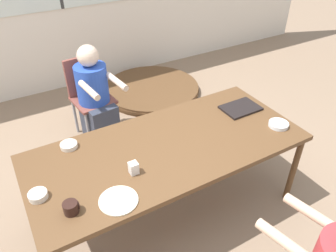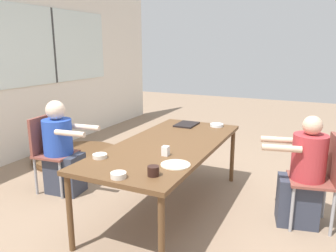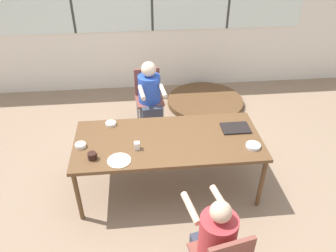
% 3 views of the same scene
% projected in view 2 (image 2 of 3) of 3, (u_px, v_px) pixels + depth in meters
% --- Properties ---
extents(ground_plane, '(16.00, 16.00, 0.00)m').
position_uv_depth(ground_plane, '(168.00, 208.00, 3.45)').
color(ground_plane, '#8C725B').
extents(dining_table, '(2.09, 0.93, 0.71)m').
position_uv_depth(dining_table, '(168.00, 148.00, 3.29)').
color(dining_table, brown).
rests_on(dining_table, ground_plane).
extents(chair_for_woman_green_shirt, '(0.44, 0.44, 0.88)m').
position_uv_depth(chair_for_woman_green_shirt, '(49.00, 147.00, 3.78)').
color(chair_for_woman_green_shirt, brown).
rests_on(chair_for_woman_green_shirt, ground_plane).
extents(chair_for_man_blue_shirt, '(0.47, 0.47, 0.88)m').
position_uv_depth(chair_for_man_blue_shirt, '(323.00, 173.00, 2.99)').
color(chair_for_man_blue_shirt, brown).
rests_on(chair_for_man_blue_shirt, ground_plane).
extents(person_woman_green_shirt, '(0.39, 0.64, 1.08)m').
position_uv_depth(person_woman_green_shirt, '(62.00, 152.00, 3.74)').
color(person_woman_green_shirt, '#333847').
rests_on(person_woman_green_shirt, ground_plane).
extents(person_man_blue_shirt, '(0.41, 0.61, 1.06)m').
position_uv_depth(person_man_blue_shirt, '(303.00, 177.00, 3.05)').
color(person_man_blue_shirt, '#333847').
rests_on(person_man_blue_shirt, ground_plane).
extents(food_tray_dark, '(0.33, 0.23, 0.02)m').
position_uv_depth(food_tray_dark, '(187.00, 124.00, 4.04)').
color(food_tray_dark, black).
rests_on(food_tray_dark, dining_table).
extents(coffee_mug, '(0.10, 0.09, 0.08)m').
position_uv_depth(coffee_mug, '(153.00, 171.00, 2.45)').
color(coffee_mug, black).
rests_on(coffee_mug, dining_table).
extents(milk_carton_small, '(0.06, 0.06, 0.09)m').
position_uv_depth(milk_carton_small, '(166.00, 151.00, 2.91)').
color(milk_carton_small, silver).
rests_on(milk_carton_small, dining_table).
extents(bowl_white_shallow, '(0.16, 0.16, 0.03)m').
position_uv_depth(bowl_white_shallow, '(217.00, 125.00, 3.97)').
color(bowl_white_shallow, silver).
rests_on(bowl_white_shallow, dining_table).
extents(bowl_cereal, '(0.12, 0.12, 0.04)m').
position_uv_depth(bowl_cereal, '(118.00, 175.00, 2.41)').
color(bowl_cereal, silver).
rests_on(bowl_cereal, dining_table).
extents(bowl_fruit, '(0.13, 0.13, 0.04)m').
position_uv_depth(bowl_fruit, '(100.00, 156.00, 2.85)').
color(bowl_fruit, silver).
rests_on(bowl_fruit, dining_table).
extents(plate_tortillas, '(0.24, 0.24, 0.01)m').
position_uv_depth(plate_tortillas, '(175.00, 165.00, 2.67)').
color(plate_tortillas, beige).
rests_on(plate_tortillas, dining_table).
extents(folded_table_stack, '(1.31, 1.31, 0.09)m').
position_uv_depth(folded_table_stack, '(78.00, 156.00, 4.97)').
color(folded_table_stack, brown).
rests_on(folded_table_stack, ground_plane).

